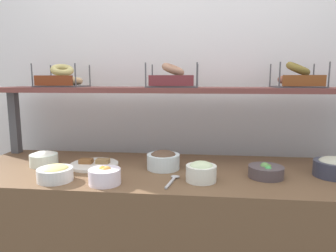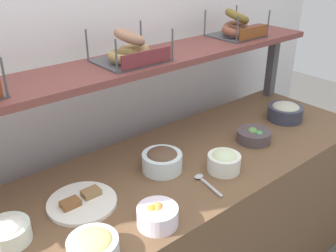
{
  "view_description": "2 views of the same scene",
  "coord_description": "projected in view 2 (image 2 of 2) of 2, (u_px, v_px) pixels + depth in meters",
  "views": [
    {
      "loc": [
        0.15,
        -1.54,
        1.33
      ],
      "look_at": [
        -0.02,
        0.02,
        1.08
      ],
      "focal_mm": 32.22,
      "sensor_mm": 36.0,
      "label": 1
    },
    {
      "loc": [
        -0.94,
        -1.09,
        1.76
      ],
      "look_at": [
        -0.02,
        0.01,
        1.06
      ],
      "focal_mm": 40.82,
      "sensor_mm": 36.0,
      "label": 2
    }
  ],
  "objects": [
    {
      "name": "serving_spoon_near_plate",
      "position": [
        204.0,
        181.0,
        1.58
      ],
      "size": [
        0.06,
        0.17,
        0.01
      ],
      "color": "#B7B7BC",
      "rests_on": "deli_counter"
    },
    {
      "name": "bagel_basket_cinnamon_raisin",
      "position": [
        236.0,
        27.0,
        2.08
      ],
      "size": [
        0.29,
        0.27,
        0.15
      ],
      "color": "#4C4C51",
      "rests_on": "upper_shelf"
    },
    {
      "name": "bowl_tuna_salad",
      "position": [
        285.0,
        111.0,
        2.12
      ],
      "size": [
        0.19,
        0.19,
        0.1
      ],
      "color": "#353849",
      "rests_on": "deli_counter"
    },
    {
      "name": "shelf_riser_right",
      "position": [
        272.0,
        65.0,
        2.4
      ],
      "size": [
        0.05,
        0.05,
        0.4
      ],
      "primitive_type": "cube",
      "color": "#4C4C51",
      "rests_on": "deli_counter"
    },
    {
      "name": "bowl_scallion_spread",
      "position": [
        224.0,
        161.0,
        1.65
      ],
      "size": [
        0.14,
        0.14,
        0.1
      ],
      "color": "white",
      "rests_on": "deli_counter"
    },
    {
      "name": "bowl_veggie_mix",
      "position": [
        254.0,
        135.0,
        1.9
      ],
      "size": [
        0.17,
        0.17,
        0.07
      ],
      "color": "#4F4346",
      "rests_on": "deli_counter"
    },
    {
      "name": "deli_counter",
      "position": [
        172.0,
        241.0,
        1.88
      ],
      "size": [
        2.22,
        0.7,
        0.85
      ],
      "primitive_type": "cube",
      "color": "brown",
      "rests_on": "ground_plane"
    },
    {
      "name": "bowl_cream_cheese",
      "position": [
        7.0,
        231.0,
        1.26
      ],
      "size": [
        0.15,
        0.15,
        0.08
      ],
      "color": "white",
      "rests_on": "deli_counter"
    },
    {
      "name": "bowl_fruit_salad",
      "position": [
        157.0,
        215.0,
        1.34
      ],
      "size": [
        0.15,
        0.15,
        0.08
      ],
      "color": "white",
      "rests_on": "deli_counter"
    },
    {
      "name": "upper_shelf",
      "position": [
        134.0,
        63.0,
        1.69
      ],
      "size": [
        2.18,
        0.32,
        0.03
      ],
      "primitive_type": "cube",
      "color": "brown",
      "rests_on": "shelf_riser_left"
    },
    {
      "name": "back_wall",
      "position": [
        102.0,
        63.0,
        1.92
      ],
      "size": [
        3.42,
        0.06,
        2.4
      ],
      "primitive_type": "cube",
      "color": "white",
      "rests_on": "ground_plane"
    },
    {
      "name": "serving_plate_white",
      "position": [
        82.0,
        202.0,
        1.45
      ],
      "size": [
        0.27,
        0.27,
        0.04
      ],
      "color": "white",
      "rests_on": "deli_counter"
    },
    {
      "name": "bowl_chocolate_spread",
      "position": [
        162.0,
        160.0,
        1.66
      ],
      "size": [
        0.18,
        0.18,
        0.1
      ],
      "color": "white",
      "rests_on": "deli_counter"
    },
    {
      "name": "bagel_basket_everything",
      "position": [
        130.0,
        51.0,
        1.65
      ],
      "size": [
        0.3,
        0.26,
        0.15
      ],
      "color": "#4C4C51",
      "rests_on": "upper_shelf"
    },
    {
      "name": "bowl_egg_salad",
      "position": [
        93.0,
        246.0,
        1.21
      ],
      "size": [
        0.17,
        0.17,
        0.08
      ],
      "color": "silver",
      "rests_on": "deli_counter"
    }
  ]
}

